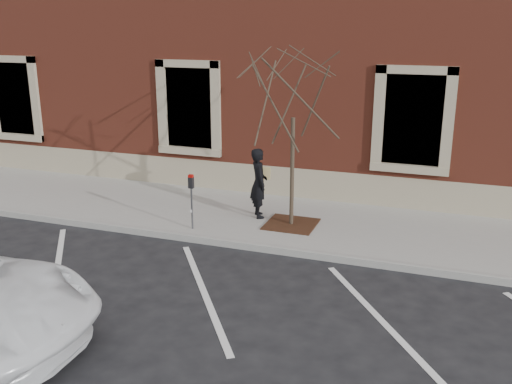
% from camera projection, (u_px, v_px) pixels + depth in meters
% --- Properties ---
extents(ground, '(120.00, 120.00, 0.00)m').
position_uv_depth(ground, '(247.00, 248.00, 12.29)').
color(ground, '#28282B').
rests_on(ground, ground).
extents(sidewalk_near, '(40.00, 3.50, 0.15)m').
position_uv_depth(sidewalk_near, '(272.00, 220.00, 13.85)').
color(sidewalk_near, '#A29E98').
rests_on(sidewalk_near, ground).
extents(curb_near, '(40.00, 0.12, 0.15)m').
position_uv_depth(curb_near, '(246.00, 246.00, 12.23)').
color(curb_near, '#9E9E99').
rests_on(curb_near, ground).
extents(parking_stripes, '(28.00, 4.40, 0.01)m').
position_uv_depth(parking_stripes, '(204.00, 292.00, 10.31)').
color(parking_stripes, silver).
rests_on(parking_stripes, ground).
extents(building_civic, '(40.00, 8.62, 8.00)m').
position_uv_depth(building_civic, '(332.00, 44.00, 18.12)').
color(building_civic, brown).
rests_on(building_civic, ground).
extents(man, '(0.66, 0.73, 1.68)m').
position_uv_depth(man, '(259.00, 183.00, 13.61)').
color(man, black).
rests_on(man, sidewalk_near).
extents(parking_meter, '(0.12, 0.09, 1.27)m').
position_uv_depth(parking_meter, '(191.00, 192.00, 12.78)').
color(parking_meter, '#595B60').
rests_on(parking_meter, sidewalk_near).
extents(tree_grate, '(1.14, 1.14, 0.03)m').
position_uv_depth(tree_grate, '(291.00, 224.00, 13.28)').
color(tree_grate, '#452316').
rests_on(tree_grate, sidewalk_near).
extents(sapling, '(2.74, 2.74, 4.57)m').
position_uv_depth(sapling, '(294.00, 86.00, 12.37)').
color(sapling, '#423528').
rests_on(sapling, sidewalk_near).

